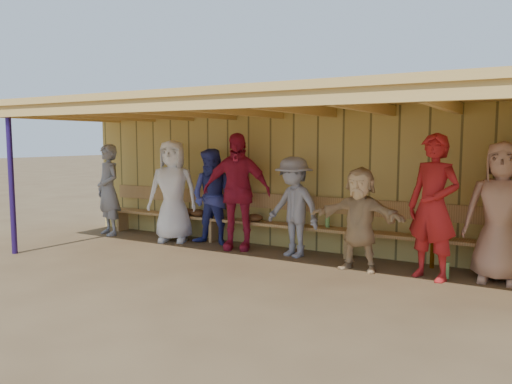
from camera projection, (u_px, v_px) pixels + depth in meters
ground at (245, 262)px, 7.69m from camera, size 90.00×90.00×0.00m
player_a at (108, 190)px, 9.80m from camera, size 0.76×0.62×1.79m
player_b at (173, 191)px, 9.17m from camera, size 1.07×0.90×1.87m
player_c at (213, 197)px, 8.86m from camera, size 0.89×0.72×1.72m
player_d at (237, 192)px, 8.49m from camera, size 1.26×0.83×1.99m
player_e at (294, 207)px, 7.97m from camera, size 1.17×0.89×1.61m
player_f at (359, 219)px, 7.12m from camera, size 1.40×0.48×1.49m
player_g at (433, 207)px, 6.64m from camera, size 0.84×0.70×1.96m
player_h at (501, 212)px, 6.50m from camera, size 0.92×0.60×1.86m
dugout_structure at (288, 151)px, 7.91m from camera, size 8.80×3.20×2.50m
bench at (278, 218)px, 8.60m from camera, size 7.60×0.34×0.93m
dugout_equipment at (247, 219)px, 8.76m from camera, size 5.68×0.62×0.80m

